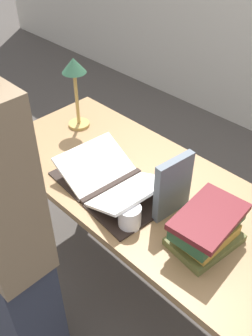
# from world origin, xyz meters

# --- Properties ---
(ground_plane) EXTENTS (12.00, 12.00, 0.00)m
(ground_plane) POSITION_xyz_m (0.00, 0.00, 0.00)
(ground_plane) COLOR #47423D
(reading_desk) EXTENTS (1.48, 0.67, 0.73)m
(reading_desk) POSITION_xyz_m (0.00, 0.00, 0.63)
(reading_desk) COLOR #937047
(reading_desk) RESTS_ON ground_plane
(open_book) EXTENTS (0.54, 0.37, 0.11)m
(open_book) POSITION_xyz_m (-0.04, -0.12, 0.77)
(open_book) COLOR black
(open_book) RESTS_ON reading_desk
(book_stack_tall) EXTENTS (0.21, 0.29, 0.15)m
(book_stack_tall) POSITION_xyz_m (0.42, -0.08, 0.81)
(book_stack_tall) COLOR brown
(book_stack_tall) RESTS_ON reading_desk
(book_standing_upright) EXTENTS (0.05, 0.18, 0.27)m
(book_standing_upright) POSITION_xyz_m (0.23, -0.05, 0.87)
(book_standing_upright) COLOR slate
(book_standing_upright) RESTS_ON reading_desk
(reading_lamp) EXTENTS (0.12, 0.12, 0.38)m
(reading_lamp) POSITION_xyz_m (-0.53, 0.10, 1.01)
(reading_lamp) COLOR tan
(reading_lamp) RESTS_ON reading_desk
(coffee_mug) EXTENTS (0.09, 0.12, 0.10)m
(coffee_mug) POSITION_xyz_m (0.16, -0.21, 0.78)
(coffee_mug) COLOR white
(coffee_mug) RESTS_ON reading_desk
(person_reader) EXTENTS (0.36, 0.22, 1.62)m
(person_reader) POSITION_xyz_m (-0.03, -0.64, 0.80)
(person_reader) COLOR #2D3342
(person_reader) RESTS_ON ground_plane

